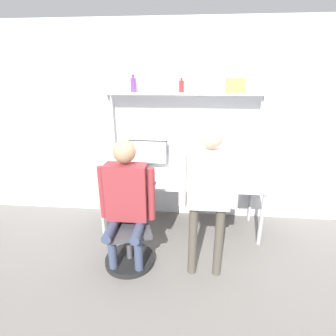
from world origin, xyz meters
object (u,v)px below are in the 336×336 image
at_px(office_chair, 129,239).
at_px(bottle_red, 181,86).
at_px(storage_box, 235,85).
at_px(person_seated, 126,195).
at_px(cell_phone, 153,184).
at_px(bottle_purple, 133,85).
at_px(person_standing, 209,185).
at_px(monitor, 145,153).
at_px(laptop, 134,177).

bearing_deg(office_chair, bottle_red, 62.71).
bearing_deg(storage_box, person_seated, -138.15).
distance_m(cell_phone, office_chair, 0.71).
bearing_deg(bottle_red, bottle_purple, -180.00).
height_order(cell_phone, person_seated, person_seated).
height_order(person_seated, person_standing, person_standing).
height_order(office_chair, bottle_purple, bottle_purple).
bearing_deg(bottle_red, cell_phone, -121.62).
bearing_deg(monitor, bottle_purple, -175.86).
bearing_deg(storage_box, person_standing, -106.57).
distance_m(office_chair, bottle_purple, 1.91).
relative_size(cell_phone, person_standing, 0.09).
distance_m(monitor, bottle_red, 1.03).
distance_m(laptop, bottle_purple, 1.18).
height_order(monitor, office_chair, monitor).
height_order(laptop, person_seated, person_seated).
xyz_separation_m(office_chair, storage_box, (1.19, 1.01, 1.61)).
xyz_separation_m(person_standing, storage_box, (0.34, 1.14, 0.86)).
xyz_separation_m(person_standing, bottle_red, (-0.33, 1.14, 0.85)).
height_order(laptop, person_standing, person_standing).
relative_size(laptop, person_standing, 0.21).
relative_size(office_chair, person_seated, 0.65).
bearing_deg(bottle_purple, cell_phone, -59.47).
relative_size(laptop, bottle_purple, 1.56).
distance_m(monitor, office_chair, 1.24).
bearing_deg(cell_phone, office_chair, -112.52).
xyz_separation_m(cell_phone, bottle_purple, (-0.30, 0.51, 1.16)).
distance_m(bottle_red, storage_box, 0.67).
bearing_deg(cell_phone, laptop, 162.12).
bearing_deg(bottle_red, person_seated, -115.82).
relative_size(laptop, person_seated, 0.24).
bearing_deg(office_chair, person_standing, -8.59).
xyz_separation_m(laptop, person_seated, (0.05, -0.62, 0.04)).
height_order(cell_phone, person_standing, person_standing).
bearing_deg(person_seated, person_standing, -5.96).
bearing_deg(person_seated, bottle_red, 64.18).
height_order(laptop, storage_box, storage_box).
xyz_separation_m(laptop, storage_box, (1.23, 0.43, 1.10)).
bearing_deg(person_seated, cell_phone, 70.21).
height_order(monitor, storage_box, storage_box).
distance_m(monitor, bottle_purple, 0.93).
bearing_deg(person_standing, storage_box, 73.43).
xyz_separation_m(laptop, bottle_purple, (-0.05, 0.43, 1.10)).
xyz_separation_m(laptop, office_chair, (0.04, -0.58, -0.52)).
xyz_separation_m(person_standing, bottle_purple, (-0.94, 1.14, 0.87)).
bearing_deg(laptop, storage_box, 19.33).
bearing_deg(office_chair, monitor, 88.34).
height_order(bottle_red, storage_box, bottle_red).
distance_m(cell_phone, bottle_purple, 1.30).
bearing_deg(person_seated, storage_box, 41.85).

